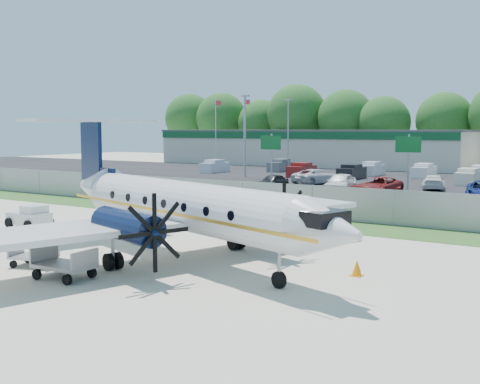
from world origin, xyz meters
The scene contains 26 objects.
ground centered at (0.00, 0.00, 0.00)m, with size 170.00×170.00×0.00m, color beige.
grass_verge centered at (0.00, 12.00, 0.01)m, with size 170.00×4.00×0.02m, color #2D561E.
access_road centered at (0.00, 19.00, 0.01)m, with size 170.00×8.00×0.02m, color black.
parking_lot centered at (0.00, 40.00, 0.01)m, with size 170.00×32.00×0.02m, color black.
perimeter_fence centered at (0.00, 14.00, 1.00)m, with size 120.00×0.06×1.99m.
building_west centered at (-24.00, 61.98, 2.63)m, with size 46.40×12.40×5.24m.
sign_left centered at (-8.00, 22.91, 3.61)m, with size 1.80×0.26×5.00m.
sign_mid centered at (3.00, 22.91, 3.61)m, with size 1.80×0.26×5.00m.
flagpole_west centered at (-35.92, 55.00, 5.64)m, with size 1.06×0.12×10.00m.
flagpole_east centered at (-30.92, 55.00, 5.64)m, with size 1.06×0.12×10.00m.
light_pole_nw centered at (-20.00, 38.00, 5.23)m, with size 0.90×0.35×9.09m.
light_pole_sw centered at (-20.00, 48.00, 5.23)m, with size 0.90×0.35×9.09m.
aircraft centered at (0.56, 0.65, 2.26)m, with size 19.15×18.68×5.86m.
pushback_tug centered at (-11.45, 2.57, 0.59)m, with size 2.29×1.64×1.23m.
baggage_cart_near centered at (-3.49, -3.51, 0.42)m, with size 1.94×1.49×0.90m.
baggage_cart_far centered at (-0.94, -4.19, 0.53)m, with size 2.22×1.40×1.13m.
cone_nose centered at (7.74, 1.94, 0.28)m, with size 0.41×0.41×0.59m.
cone_starboard_wing centered at (1.02, 10.27, 0.24)m, with size 0.36×0.36×0.51m.
road_car_west centered at (-19.06, 17.92, 0.00)m, with size 1.56×4.47×1.47m, color silver.
road_car_mid centered at (0.46, 20.17, 0.00)m, with size 2.25×5.53×1.60m, color maroon.
parked_car_a centered at (-11.15, 28.69, 0.00)m, with size 1.51×3.75×1.28m, color black.
parked_car_b centered at (-4.42, 28.44, 0.00)m, with size 1.98×4.92×1.68m, color silver.
parked_car_c centered at (-1.09, 28.64, 0.00)m, with size 2.43×5.27×1.46m, color maroon.
parked_car_f centered at (-9.69, 34.81, 0.00)m, with size 2.43×5.28×1.47m, color silver.
parked_car_g centered at (1.43, 35.50, 0.00)m, with size 1.85×4.56×1.32m, color silver.
far_parking_rows centered at (0.00, 45.00, 0.00)m, with size 56.00×10.00×1.60m, color gray, non-canonical shape.
Camera 1 is at (15.87, -18.54, 5.37)m, focal length 45.00 mm.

